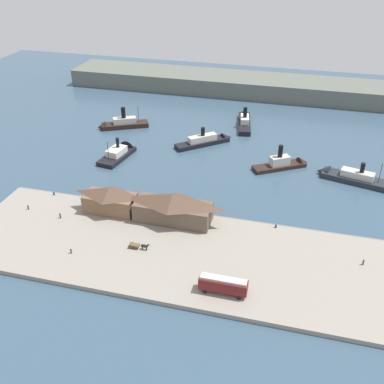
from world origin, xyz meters
name	(u,v)px	position (x,y,z in m)	size (l,w,h in m)	color
ground_plane	(191,208)	(0.00, 0.00, 0.00)	(320.00, 320.00, 0.00)	#385166
quay_promenade	(169,252)	(0.00, -22.00, 0.60)	(110.00, 36.00, 1.20)	gray
seawall_edge	(188,214)	(0.00, -3.60, 0.50)	(110.00, 0.80, 1.00)	slate
ferry_shed_customs_shed	(110,199)	(-21.54, -8.85, 4.99)	(14.78, 7.41, 7.48)	brown
ferry_shed_east_terminal	(173,207)	(-2.79, -8.77, 5.40)	(21.65, 8.48, 8.27)	brown
street_tram	(223,284)	(16.41, -33.64, 3.63)	(10.90, 2.92, 4.12)	maroon
horse_cart	(138,246)	(-7.58, -23.47, 2.13)	(5.54, 1.42, 1.87)	brown
pedestrian_near_cart	(363,262)	(47.40, -15.45, 1.96)	(0.41, 0.41, 1.68)	#4C3D33
pedestrian_walking_east	(28,207)	(-45.01, -14.35, 1.93)	(0.40, 0.40, 1.61)	#33384C
pedestrian_near_west_shed	(60,216)	(-33.77, -16.01, 1.99)	(0.43, 0.43, 1.74)	#33384C
pedestrian_standing_center	(71,251)	(-23.27, -29.62, 1.90)	(0.38, 0.38, 1.54)	#33384C
mooring_post_east	(276,226)	(25.32, -5.16, 1.65)	(0.44, 0.44, 0.90)	black
mooring_post_center_east	(54,194)	(-41.97, -5.13, 1.65)	(0.44, 0.44, 0.90)	black
ferry_mid_harbor	(120,152)	(-33.98, 27.89, 1.27)	(9.13, 18.95, 10.73)	black
ferry_near_quay	(285,163)	(24.55, 33.74, 1.48)	(19.56, 14.86, 10.08)	black
ferry_moored_west	(208,140)	(-5.66, 45.87, 1.40)	(20.51, 18.80, 8.33)	black
ferry_approaching_west	(120,124)	(-44.23, 52.05, 1.59)	(20.67, 13.69, 10.04)	black
ferry_outer_harbor	(348,176)	(45.24, 29.89, 1.34)	(24.64, 11.19, 10.21)	#23282D
ferry_approaching_east	(244,121)	(4.67, 69.35, 1.50)	(8.48, 24.35, 9.48)	black
far_headland	(249,85)	(0.00, 110.00, 4.00)	(180.00, 24.00, 8.00)	#60665B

